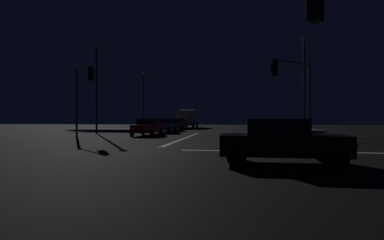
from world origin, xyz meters
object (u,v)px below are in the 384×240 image
Objects in this scene: sedan_green at (171,125)px; streetlamp_left_far at (143,96)px; sedan_orange at (179,124)px; streetlamp_right_near at (304,79)px; streetlamp_left_near at (97,83)px; sedan_black_crossing at (281,141)px; sedan_blue at (164,126)px; box_truck at (188,118)px; traffic_signal_ne at (295,84)px; traffic_signal_nw at (82,88)px; sedan_red at (147,127)px.

streetlamp_left_far is at bearing 127.36° from sedan_green.
streetlamp_right_near reaches higher than sedan_orange.
sedan_black_crossing is at bearing -49.75° from streetlamp_left_near.
streetlamp_left_near is at bearing -160.82° from sedan_blue.
sedan_black_crossing is at bearing -69.98° from sedan_green.
streetlamp_left_far is (-15.99, 34.89, 4.31)m from sedan_black_crossing.
traffic_signal_ne reaches higher than box_truck.
sedan_green is 0.49× the size of streetlamp_left_far.
streetlamp_left_near is 1.00× the size of streetlamp_right_near.
box_truck is 27.27m from traffic_signal_nw.
streetlamp_right_near is at bearing 11.96° from sedan_red.
streetlamp_left_near is (-6.41, 3.04, 4.51)m from sedan_red.
box_truck is 29.69m from traffic_signal_ne.
box_truck is 25.17m from streetlamp_right_near.
streetlamp_right_near is (20.78, 0.00, -0.01)m from streetlamp_left_near.
sedan_green is at bearing 94.52° from sedan_blue.
sedan_orange is at bearing 65.85° from streetlamp_left_near.
streetlamp_right_near reaches higher than traffic_signal_nw.
sedan_red is 15.36m from streetlamp_right_near.
box_truck is at bearing 86.83° from sedan_orange.
sedan_blue is at bearing -86.90° from sedan_orange.
streetlamp_right_near is at bearing 72.77° from traffic_signal_ne.
streetlamp_left_near reaches higher than box_truck.
box_truck is 1.38× the size of traffic_signal_ne.
box_truck reaches higher than sedan_green.
sedan_orange is at bearing -93.17° from box_truck.
streetlamp_right_near reaches higher than sedan_black_crossing.
streetlamp_right_near reaches higher than box_truck.
sedan_green is at bearing 51.20° from streetlamp_left_near.
sedan_blue is 10.48m from traffic_signal_nw.
streetlamp_right_near is at bearing -9.40° from sedan_blue.
sedan_black_crossing is at bearing -65.38° from streetlamp_left_far.
box_truck is 0.90× the size of streetlamp_left_near.
sedan_orange is (-0.61, 11.25, 0.00)m from sedan_blue.
streetlamp_left_near is at bearing -128.80° from sedan_green.
streetlamp_left_far is 16.00m from streetlamp_left_near.
sedan_green is 0.72× the size of traffic_signal_ne.
streetlamp_left_near is at bearing -107.59° from box_truck.
streetlamp_right_near is at bearing -37.60° from streetlamp_left_far.
traffic_signal_ne is (12.06, -8.85, 3.35)m from sedan_blue.
box_truck is at bearing 114.54° from traffic_signal_ne.
sedan_green is (-0.15, 10.84, 0.00)m from sedan_red.
streetlamp_left_far is 26.22m from streetlamp_right_near.
sedan_black_crossing is 0.49× the size of streetlamp_left_far.
sedan_orange is (-0.33, 16.62, 0.00)m from sedan_red.
traffic_signal_nw reaches higher than sedan_red.
traffic_signal_ne is at bearing -57.78° from sedan_orange.
sedan_orange is 7.84m from streetlamp_left_far.
streetlamp_left_far is (-6.70, 13.67, 4.31)m from sedan_blue.
sedan_green and sedan_orange have the same top height.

